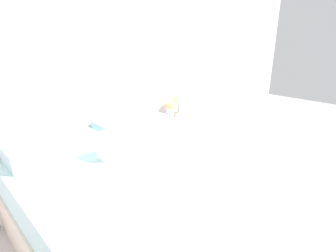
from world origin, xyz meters
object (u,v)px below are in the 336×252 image
Objects in this scene: bed at (151,205)px; flower_vase at (171,108)px; nightstand at (180,141)px; alarm_clock at (192,116)px; table_lamp at (178,102)px.

bed is 9.27× the size of flower_vase.
nightstand is (1.15, 0.80, -0.04)m from bed.
nightstand is 0.36m from alarm_clock.
bed reaches higher than flower_vase.
table_lamp is (0.04, 0.08, 0.49)m from nightstand.
alarm_clock is (0.08, -0.15, -0.16)m from table_lamp.
nightstand is 0.50m from table_lamp.
table_lamp is at bearing 36.29° from bed.
alarm_clock is (1.28, 0.73, 0.29)m from bed.
bed is 3.59× the size of nightstand.
bed is at bearing -143.71° from table_lamp.
flower_vase is (-0.11, 0.05, 0.44)m from nightstand.
table_lamp is (1.19, 0.88, 0.45)m from bed.
bed is 1.40m from flower_vase.
flower_vase is 0.29m from alarm_clock.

